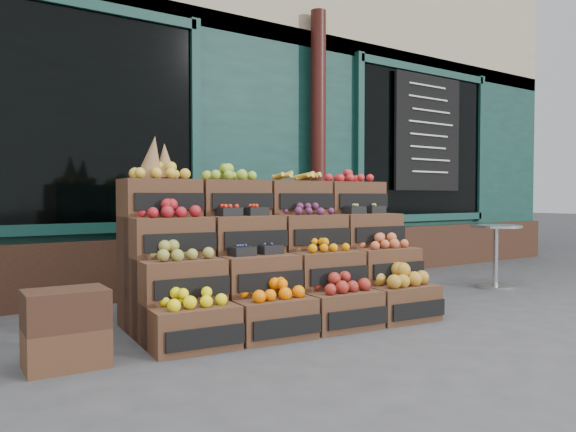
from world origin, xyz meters
TOP-DOWN VIEW (x-y plane):
  - ground at (0.00, 0.00)m, footprint 60.00×60.00m
  - shop_facade at (0.00, 5.11)m, footprint 12.00×6.24m
  - crate_display at (-0.39, 0.61)m, footprint 2.48×1.40m
  - spare_crates at (-2.12, 0.28)m, footprint 0.48×0.35m
  - bistro_table at (2.54, 0.56)m, footprint 0.56×0.56m
  - shopkeeper at (-1.16, 2.95)m, footprint 0.75×0.53m

SIDE VIEW (x-z plane):
  - ground at x=0.00m, z-range 0.00..0.00m
  - spare_crates at x=-2.12m, z-range 0.00..0.47m
  - bistro_table at x=2.54m, z-range 0.09..0.78m
  - crate_display at x=-0.39m, z-range -0.28..1.20m
  - shopkeeper at x=-1.16m, z-range 0.00..1.94m
  - shop_facade at x=0.00m, z-range 0.00..4.80m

